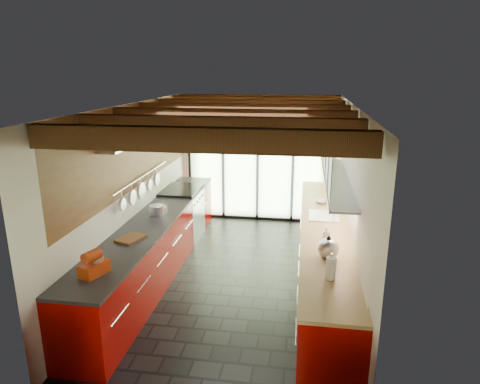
{
  "coord_description": "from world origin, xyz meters",
  "views": [
    {
      "loc": [
        0.94,
        -5.88,
        3.07
      ],
      "look_at": [
        -0.02,
        0.4,
        1.25
      ],
      "focal_mm": 32.0,
      "sensor_mm": 36.0,
      "label": 1
    }
  ],
  "objects_px": {
    "stand_mixer": "(94,264)",
    "kettle": "(328,247)",
    "soap_bottle": "(326,233)",
    "bowl": "(322,202)",
    "paper_towel": "(331,268)"
  },
  "relations": [
    {
      "from": "kettle",
      "to": "paper_towel",
      "type": "bearing_deg",
      "value": -90.0
    },
    {
      "from": "stand_mixer",
      "to": "kettle",
      "type": "xyz_separation_m",
      "value": [
        2.54,
        0.82,
        0.02
      ]
    },
    {
      "from": "stand_mixer",
      "to": "bowl",
      "type": "xyz_separation_m",
      "value": [
        2.54,
        3.0,
        -0.09
      ]
    },
    {
      "from": "bowl",
      "to": "soap_bottle",
      "type": "bearing_deg",
      "value": -90.0
    },
    {
      "from": "kettle",
      "to": "bowl",
      "type": "xyz_separation_m",
      "value": [
        0.0,
        2.18,
        -0.11
      ]
    },
    {
      "from": "soap_bottle",
      "to": "bowl",
      "type": "relative_size",
      "value": 1.01
    },
    {
      "from": "kettle",
      "to": "soap_bottle",
      "type": "xyz_separation_m",
      "value": [
        0.0,
        0.52,
        -0.03
      ]
    },
    {
      "from": "soap_bottle",
      "to": "bowl",
      "type": "bearing_deg",
      "value": 90.0
    },
    {
      "from": "stand_mixer",
      "to": "kettle",
      "type": "bearing_deg",
      "value": 17.92
    },
    {
      "from": "stand_mixer",
      "to": "soap_bottle",
      "type": "relative_size",
      "value": 1.76
    },
    {
      "from": "stand_mixer",
      "to": "paper_towel",
      "type": "height_order",
      "value": "paper_towel"
    },
    {
      "from": "soap_bottle",
      "to": "paper_towel",
      "type": "bearing_deg",
      "value": -90.0
    },
    {
      "from": "kettle",
      "to": "soap_bottle",
      "type": "relative_size",
      "value": 1.64
    },
    {
      "from": "soap_bottle",
      "to": "stand_mixer",
      "type": "bearing_deg",
      "value": -152.16
    },
    {
      "from": "kettle",
      "to": "paper_towel",
      "type": "distance_m",
      "value": 0.55
    }
  ]
}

